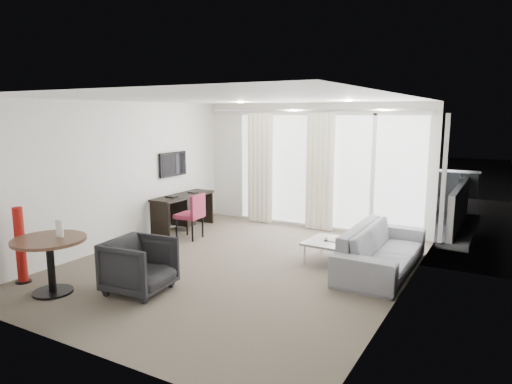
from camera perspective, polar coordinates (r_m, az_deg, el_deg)
The scene contains 28 objects.
floor at distance 7.32m, azimuth -2.34°, elevation -9.22°, with size 5.00×6.00×0.00m, color brown.
ceiling at distance 6.92m, azimuth -2.49°, elevation 11.58°, with size 5.00×6.00×0.00m, color white.
wall_left at distance 8.58m, azimuth -16.76°, elevation 2.12°, with size 0.00×6.00×2.60m, color silver.
wall_right at distance 6.08m, azimuth 18.02°, elevation -0.94°, with size 0.00×6.00×2.60m, color silver.
wall_front at distance 4.77m, azimuth -21.81°, elevation -4.01°, with size 5.00×0.00×2.60m, color silver.
window_panel at distance 9.55m, azimuth 8.64°, elevation 2.55°, with size 4.00×0.02×2.38m, color white, non-canonical shape.
window_frame at distance 9.53m, azimuth 8.61°, elevation 2.54°, with size 4.10×0.06×2.44m, color white, non-canonical shape.
curtain_left at distance 10.00m, azimuth 0.52°, elevation 2.99°, with size 0.60×0.20×2.38m, color beige, non-canonical shape.
curtain_right at distance 9.41m, azimuth 8.00°, elevation 2.47°, with size 0.60×0.20×2.38m, color beige, non-canonical shape.
curtain_track at distance 9.43m, azimuth 6.75°, elevation 10.12°, with size 4.80×0.04×0.04m, color #B2B2B7, non-canonical shape.
downlight_a at distance 8.76m, azimuth -1.95°, elevation 11.13°, with size 0.12×0.12×0.02m, color #FFE0B2.
downlight_b at distance 7.87m, azimuth 11.47°, elevation 11.10°, with size 0.12×0.12×0.02m, color #FFE0B2.
desk at distance 9.57m, azimuth -9.06°, elevation -2.52°, with size 0.48×1.55×0.73m, color black, non-canonical shape.
tv at distance 9.59m, azimuth -10.35°, elevation 3.44°, with size 0.05×0.80×0.50m, color black, non-canonical shape.
desk_chair at distance 8.85m, azimuth -8.33°, elevation -3.00°, with size 0.48×0.45×0.88m, color maroon, non-canonical shape.
round_table at distance 6.73m, azimuth -24.25°, elevation -8.41°, with size 0.95×0.95×0.76m, color #432A1B, non-canonical shape.
menu_card at distance 6.65m, azimuth -23.26°, elevation -5.49°, with size 0.13×0.02×0.23m, color white, non-canonical shape.
red_lamp at distance 7.28m, azimuth -27.38°, elevation -5.93°, with size 0.22×0.22×1.09m, color maroon.
tub_armchair at distance 6.39m, azimuth -14.36°, elevation -8.90°, with size 0.78×0.81×0.73m, color black.
coffee_table at distance 7.55m, azimuth 9.36°, elevation -7.35°, with size 0.77×0.77×0.35m, color gray, non-canonical shape.
remote at distance 7.55m, azimuth 8.75°, elevation -5.87°, with size 0.05×0.16×0.02m, color black, non-canonical shape.
magazine at distance 7.59m, azimuth 9.76°, elevation -5.81°, with size 0.25×0.31×0.02m, color gray, non-canonical shape.
sofa at distance 7.30m, azimuth 15.49°, elevation -6.86°, with size 2.30×0.90×0.67m, color slate.
terrace_slab at distance 11.17m, azimuth 11.26°, elevation -3.04°, with size 5.60×3.00×0.12m, color #4D4D50.
rattan_chair_a at distance 10.69m, azimuth 13.19°, elevation -1.09°, with size 0.57×0.57×0.83m, color brown, non-canonical shape.
rattan_chair_b at distance 10.96m, azimuth 18.90°, elevation -1.00°, with size 0.59×0.59×0.87m, color brown, non-canonical shape.
rattan_table at distance 10.49m, azimuth 14.02°, elevation -2.35°, with size 0.47×0.47×0.47m, color brown, non-canonical shape.
balustrade at distance 12.44m, azimuth 13.45°, elevation 0.79°, with size 5.50×0.06×1.05m, color #B2B2B7, non-canonical shape.
Camera 1 is at (3.66, -5.88, 2.38)m, focal length 32.00 mm.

